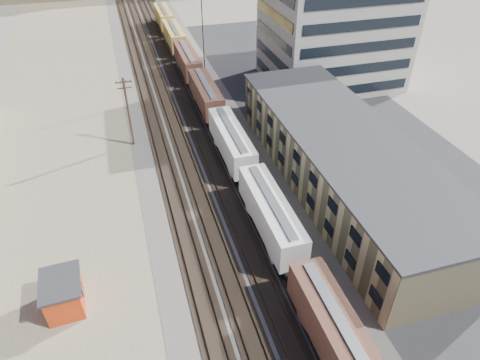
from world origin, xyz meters
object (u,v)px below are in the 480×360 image
object	(u,v)px
maintenance_shed	(63,294)
parked_car_blue	(335,115)
freight_train	(217,115)
utility_pole_north	(128,111)

from	to	relation	value
maintenance_shed	parked_car_blue	xyz separation A→B (m)	(39.05, 25.31, -0.97)
freight_train	maintenance_shed	bearing A→B (deg)	-127.84
utility_pole_north	maintenance_shed	distance (m)	28.04
freight_train	utility_pole_north	distance (m)	12.55
freight_train	maintenance_shed	size ratio (longest dim) A/B	25.94
maintenance_shed	parked_car_blue	distance (m)	46.55
utility_pole_north	parked_car_blue	world-z (taller)	utility_pole_north
freight_train	utility_pole_north	size ratio (longest dim) A/B	11.97
freight_train	utility_pole_north	xyz separation A→B (m)	(-12.30, 0.06, 2.50)
maintenance_shed	freight_train	bearing A→B (deg)	52.16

